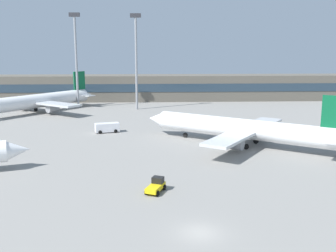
# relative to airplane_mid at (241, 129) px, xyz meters

# --- Properties ---
(ground_plane) EXTENTS (400.00, 400.00, 0.00)m
(ground_plane) POSITION_rel_airplane_mid_xyz_m (-12.37, 4.19, -3.20)
(ground_plane) COLOR gray
(terminal_building) EXTENTS (133.45, 12.13, 9.00)m
(terminal_building) POSITION_rel_airplane_mid_xyz_m (-12.37, 68.40, 1.30)
(terminal_building) COLOR #5B564C
(terminal_building) RESTS_ON ground_plane
(airplane_mid) EXTENTS (36.48, 28.02, 10.50)m
(airplane_mid) POSITION_rel_airplane_mid_xyz_m (0.00, 0.00, 0.00)
(airplane_mid) COLOR white
(airplane_mid) RESTS_ON ground_plane
(airplane_far) EXTENTS (30.83, 37.68, 11.12)m
(airplane_far) POSITION_rel_airplane_mid_xyz_m (-50.19, 40.28, 0.19)
(airplane_far) COLOR white
(airplane_far) RESTS_ON ground_plane
(baggage_tug_yellow) EXTENTS (2.86, 3.90, 1.75)m
(baggage_tug_yellow) POSITION_rel_airplane_mid_xyz_m (-16.49, -24.11, -2.40)
(baggage_tug_yellow) COLOR yellow
(baggage_tug_yellow) RESTS_ON ground_plane
(service_van_white) EXTENTS (5.55, 3.35, 2.08)m
(service_van_white) POSITION_rel_airplane_mid_xyz_m (-26.60, 12.75, -2.09)
(service_van_white) COLOR white
(service_van_white) RESTS_ON ground_plane
(floodlight_tower_west) EXTENTS (3.20, 0.80, 28.38)m
(floodlight_tower_west) POSITION_rel_airplane_mid_xyz_m (-21.12, 46.60, 13.05)
(floodlight_tower_west) COLOR gray
(floodlight_tower_west) RESTS_ON ground_plane
(floodlight_tower_east) EXTENTS (3.20, 0.80, 28.85)m
(floodlight_tower_east) POSITION_rel_airplane_mid_xyz_m (-39.60, 50.47, 13.29)
(floodlight_tower_east) COLOR gray
(floodlight_tower_east) RESTS_ON ground_plane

